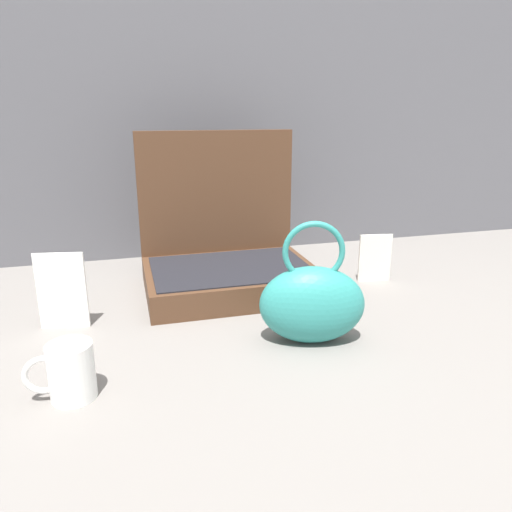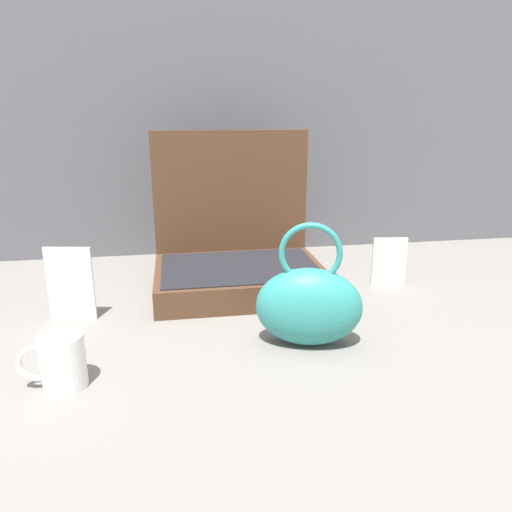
# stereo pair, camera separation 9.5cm
# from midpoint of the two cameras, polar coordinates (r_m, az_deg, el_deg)

# --- Properties ---
(ground_plane) EXTENTS (6.00, 6.00, 0.00)m
(ground_plane) POSITION_cam_midpoint_polar(r_m,az_deg,el_deg) (1.02, -2.72, -7.97)
(ground_plane) COLOR slate
(back_wall) EXTENTS (3.20, 0.06, 1.40)m
(back_wall) POSITION_cam_midpoint_polar(r_m,az_deg,el_deg) (1.52, -8.63, 26.99)
(back_wall) COLOR #56565B
(back_wall) RESTS_ON ground_plane
(open_suitcase) EXTENTS (0.41, 0.32, 0.38)m
(open_suitcase) POSITION_cam_midpoint_polar(r_m,az_deg,el_deg) (1.21, -5.79, 0.25)
(open_suitcase) COLOR #4C301E
(open_suitcase) RESTS_ON ground_plane
(teal_pouch_handbag) EXTENTS (0.22, 0.15, 0.24)m
(teal_pouch_handbag) POSITION_cam_midpoint_polar(r_m,az_deg,el_deg) (0.91, 3.68, -5.55)
(teal_pouch_handbag) COLOR teal
(teal_pouch_handbag) RESTS_ON ground_plane
(coffee_mug) EXTENTS (0.11, 0.07, 0.09)m
(coffee_mug) POSITION_cam_midpoint_polar(r_m,az_deg,el_deg) (0.82, -24.36, -12.42)
(coffee_mug) COLOR white
(coffee_mug) RESTS_ON ground_plane
(info_card_left) EXTENTS (0.08, 0.02, 0.12)m
(info_card_left) POSITION_cam_midpoint_polar(r_m,az_deg,el_deg) (1.27, 11.82, -0.27)
(info_card_left) COLOR silver
(info_card_left) RESTS_ON ground_plane
(poster_card_right) EXTENTS (0.10, 0.02, 0.16)m
(poster_card_right) POSITION_cam_midpoint_polar(r_m,az_deg,el_deg) (1.06, -24.37, -3.83)
(poster_card_right) COLOR white
(poster_card_right) RESTS_ON ground_plane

